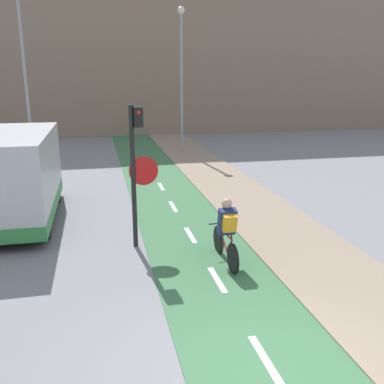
{
  "coord_description": "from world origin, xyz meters",
  "views": [
    {
      "loc": [
        -2.15,
        -4.39,
        3.91
      ],
      "look_at": [
        0.0,
        5.31,
        1.2
      ],
      "focal_mm": 40.0,
      "sensor_mm": 36.0,
      "label": 1
    }
  ],
  "objects_px": {
    "street_lamp_sidewalk": "(181,67)",
    "van": "(12,178)",
    "traffic_light_pole": "(136,162)",
    "street_lamp_far": "(24,59)",
    "cyclist_near": "(226,233)"
  },
  "relations": [
    {
      "from": "street_lamp_sidewalk",
      "to": "van",
      "type": "height_order",
      "value": "street_lamp_sidewalk"
    },
    {
      "from": "van",
      "to": "traffic_light_pole",
      "type": "bearing_deg",
      "value": -39.35
    },
    {
      "from": "street_lamp_sidewalk",
      "to": "van",
      "type": "distance_m",
      "value": 12.23
    },
    {
      "from": "street_lamp_far",
      "to": "van",
      "type": "distance_m",
      "value": 8.67
    },
    {
      "from": "street_lamp_far",
      "to": "cyclist_near",
      "type": "relative_size",
      "value": 4.49
    },
    {
      "from": "traffic_light_pole",
      "to": "street_lamp_sidewalk",
      "type": "relative_size",
      "value": 0.46
    },
    {
      "from": "traffic_light_pole",
      "to": "cyclist_near",
      "type": "height_order",
      "value": "traffic_light_pole"
    },
    {
      "from": "cyclist_near",
      "to": "street_lamp_far",
      "type": "bearing_deg",
      "value": 114.49
    },
    {
      "from": "street_lamp_far",
      "to": "cyclist_near",
      "type": "xyz_separation_m",
      "value": [
        5.44,
        -11.95,
        -3.87
      ]
    },
    {
      "from": "traffic_light_pole",
      "to": "street_lamp_far",
      "type": "xyz_separation_m",
      "value": [
        -3.71,
        10.57,
        2.54
      ]
    },
    {
      "from": "traffic_light_pole",
      "to": "van",
      "type": "xyz_separation_m",
      "value": [
        -3.17,
        2.6,
        -0.83
      ]
    },
    {
      "from": "street_lamp_sidewalk",
      "to": "traffic_light_pole",
      "type": "bearing_deg",
      "value": -105.72
    },
    {
      "from": "traffic_light_pole",
      "to": "van",
      "type": "relative_size",
      "value": 0.66
    },
    {
      "from": "street_lamp_sidewalk",
      "to": "cyclist_near",
      "type": "height_order",
      "value": "street_lamp_sidewalk"
    },
    {
      "from": "traffic_light_pole",
      "to": "street_lamp_far",
      "type": "relative_size",
      "value": 0.43
    }
  ]
}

